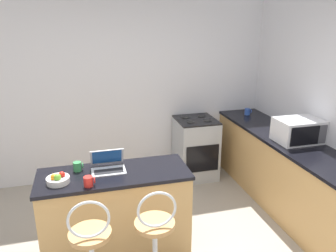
# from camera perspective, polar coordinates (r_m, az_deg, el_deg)

# --- Properties ---
(wall_back) EXTENTS (12.00, 0.06, 2.60)m
(wall_back) POSITION_cam_1_polar(r_m,az_deg,el_deg) (4.77, -7.79, 6.09)
(wall_back) COLOR silver
(wall_back) RESTS_ON ground_plane
(breakfast_bar) EXTENTS (1.43, 0.57, 0.90)m
(breakfast_bar) POSITION_cam_1_polar(r_m,az_deg,el_deg) (3.40, -8.98, -14.80)
(breakfast_bar) COLOR tan
(breakfast_bar) RESTS_ON ground_plane
(counter_right) EXTENTS (0.63, 2.89, 0.90)m
(counter_right) POSITION_cam_1_polar(r_m,az_deg,el_deg) (4.38, 20.04, -7.83)
(counter_right) COLOR tan
(counter_right) RESTS_ON ground_plane
(bar_stool_far) EXTENTS (0.40, 0.40, 1.02)m
(bar_stool_far) POSITION_cam_1_polar(r_m,az_deg,el_deg) (2.93, -2.22, -19.87)
(bar_stool_far) COLOR silver
(bar_stool_far) RESTS_ON ground_plane
(laptop) EXTENTS (0.32, 0.26, 0.19)m
(laptop) POSITION_cam_1_polar(r_m,az_deg,el_deg) (3.23, -10.42, -6.65)
(laptop) COLOR #B7BABF
(laptop) RESTS_ON breakfast_bar
(microwave) EXTENTS (0.52, 0.38, 0.27)m
(microwave) POSITION_cam_1_polar(r_m,az_deg,el_deg) (4.15, 21.74, -0.73)
(microwave) COLOR silver
(microwave) RESTS_ON counter_right
(stove_range) EXTENTS (0.57, 0.61, 0.90)m
(stove_range) POSITION_cam_1_polar(r_m,az_deg,el_deg) (4.92, 4.80, -3.83)
(stove_range) COLOR #9EA3A8
(stove_range) RESTS_ON ground_plane
(mug_blue) EXTENTS (0.10, 0.08, 0.10)m
(mug_blue) POSITION_cam_1_polar(r_m,az_deg,el_deg) (5.11, 13.69, 2.45)
(mug_blue) COLOR #2D51AD
(mug_blue) RESTS_ON counter_right
(fruit_bowl) EXTENTS (0.20, 0.20, 0.11)m
(fruit_bowl) POSITION_cam_1_polar(r_m,az_deg,el_deg) (3.09, -18.61, -8.79)
(fruit_bowl) COLOR silver
(fruit_bowl) RESTS_ON breakfast_bar
(mug_green) EXTENTS (0.10, 0.08, 0.09)m
(mug_green) POSITION_cam_1_polar(r_m,az_deg,el_deg) (3.27, -15.45, -6.80)
(mug_green) COLOR #338447
(mug_green) RESTS_ON breakfast_bar
(mug_red) EXTENTS (0.10, 0.08, 0.09)m
(mug_red) POSITION_cam_1_polar(r_m,az_deg,el_deg) (2.97, -13.64, -9.36)
(mug_red) COLOR red
(mug_red) RESTS_ON breakfast_bar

